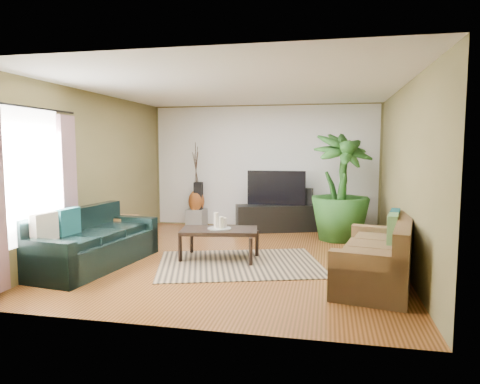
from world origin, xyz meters
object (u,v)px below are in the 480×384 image
(potted_plant, at_px, (340,187))
(speaker_left, at_px, (199,204))
(sofa_left, at_px, (94,238))
(coffee_table, at_px, (219,244))
(vase, at_px, (196,201))
(pedestal, at_px, (197,218))
(tv_stand, at_px, (276,218))
(side_table, at_px, (120,232))
(speaker_right, at_px, (308,210))
(sofa_right, at_px, (376,251))
(television, at_px, (276,188))

(potted_plant, bearing_deg, speaker_left, 166.37)
(sofa_left, height_order, coffee_table, sofa_left)
(speaker_left, relative_size, vase, 2.00)
(potted_plant, xyz_separation_m, pedestal, (-3.12, 0.74, -0.83))
(tv_stand, height_order, side_table, side_table)
(speaker_left, height_order, side_table, speaker_left)
(speaker_left, bearing_deg, speaker_right, -5.66)
(speaker_left, relative_size, side_table, 1.78)
(sofa_right, bearing_deg, coffee_table, -96.33)
(sofa_right, relative_size, potted_plant, 0.94)
(vase, xyz_separation_m, side_table, (-0.72, -2.22, -0.29))
(sofa_left, relative_size, pedestal, 5.50)
(tv_stand, height_order, speaker_left, speaker_left)
(coffee_table, bearing_deg, sofa_left, -165.73)
(sofa_left, bearing_deg, side_table, 16.51)
(speaker_left, xyz_separation_m, speaker_right, (2.44, 0.00, -0.05))
(sofa_left, distance_m, pedestal, 3.44)
(television, height_order, vase, television)
(sofa_left, relative_size, potted_plant, 1.05)
(speaker_left, bearing_deg, pedestal, 174.34)
(speaker_left, bearing_deg, side_table, -114.63)
(potted_plant, bearing_deg, pedestal, 166.58)
(speaker_left, bearing_deg, sofa_right, -49.85)
(coffee_table, relative_size, pedestal, 3.06)
(speaker_right, distance_m, potted_plant, 1.13)
(television, bearing_deg, vase, 175.86)
(vase, bearing_deg, speaker_right, 0.00)
(tv_stand, bearing_deg, television, 71.13)
(sofa_right, bearing_deg, potted_plant, -160.01)
(sofa_right, bearing_deg, speaker_right, -151.69)
(speaker_left, xyz_separation_m, vase, (-0.05, 0.00, 0.07))
(tv_stand, distance_m, potted_plant, 1.61)
(coffee_table, xyz_separation_m, side_table, (-1.93, 0.41, 0.04))
(sofa_right, height_order, side_table, sofa_right)
(tv_stand, distance_m, television, 0.64)
(sofa_left, bearing_deg, pedestal, -1.33)
(television, bearing_deg, coffee_table, -103.51)
(television, bearing_deg, pedestal, 175.86)
(sofa_right, height_order, speaker_right, speaker_right)
(television, relative_size, speaker_left, 1.23)
(sofa_right, xyz_separation_m, television, (-1.70, 3.24, 0.50))
(sofa_left, xyz_separation_m, pedestal, (0.53, 3.39, -0.23))
(speaker_left, bearing_deg, television, -9.91)
(television, relative_size, vase, 2.46)
(potted_plant, bearing_deg, vase, 166.58)
(television, height_order, side_table, television)
(pedestal, bearing_deg, television, -4.14)
(television, distance_m, speaker_left, 1.82)
(speaker_left, bearing_deg, vase, 174.34)
(coffee_table, bearing_deg, television, 67.25)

